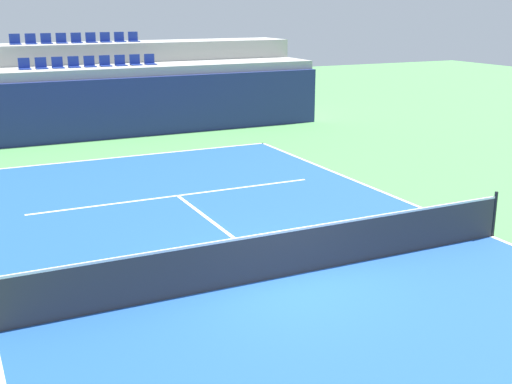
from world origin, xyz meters
name	(u,v)px	position (x,y,z in m)	size (l,w,h in m)	color
ground_plane	(284,277)	(0.00, 0.00, 0.00)	(80.00, 80.00, 0.00)	#4C8C4C
court_surface	(284,276)	(0.00, 0.00, 0.01)	(11.00, 24.00, 0.01)	#1E4C99
baseline_far	(126,157)	(0.00, 11.95, 0.01)	(11.00, 0.10, 0.00)	white
sideline_right	(491,236)	(5.45, 0.00, 0.01)	(0.10, 24.00, 0.00)	white
service_line_far	(178,196)	(0.00, 6.40, 0.01)	(8.26, 0.10, 0.00)	white
centre_service_line	(222,229)	(0.00, 3.20, 0.01)	(0.10, 6.40, 0.00)	white
back_wall	(101,110)	(0.00, 15.49, 1.20)	(19.57, 0.30, 2.40)	navy
stands_tier_lower	(93,101)	(0.00, 16.84, 1.38)	(19.57, 2.40, 2.76)	#9E9E99
stands_tier_upper	(80,85)	(0.00, 19.24, 1.80)	(19.57, 2.40, 3.60)	#9E9E99
seating_row_lower	(90,64)	(0.00, 16.94, 2.89)	(5.54, 0.44, 0.44)	navy
seating_row_upper	(77,40)	(0.00, 19.34, 3.73)	(5.54, 0.44, 0.44)	navy
tennis_net	(285,253)	(0.00, 0.00, 0.51)	(11.08, 0.08, 1.07)	black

